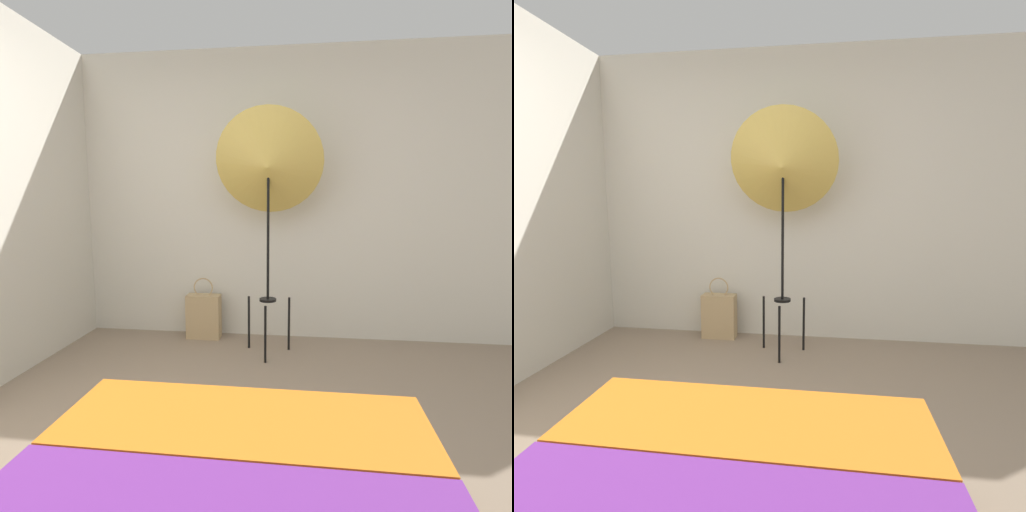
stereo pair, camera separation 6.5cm
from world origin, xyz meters
TOP-DOWN VIEW (x-y plane):
  - ground_plane at (0.00, 0.00)m, footprint 14.00×14.00m
  - wall_back at (0.00, 2.22)m, footprint 8.00×0.05m
  - photo_umbrella at (0.11, 1.75)m, footprint 0.88×0.47m
  - tote_bag at (-0.52, 2.05)m, footprint 0.31×0.14m

SIDE VIEW (x-z plane):
  - ground_plane at x=0.00m, z-range 0.00..0.00m
  - tote_bag at x=-0.52m, z-range -0.07..0.49m
  - wall_back at x=0.00m, z-range 0.00..2.60m
  - photo_umbrella at x=0.11m, z-range 0.55..2.54m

